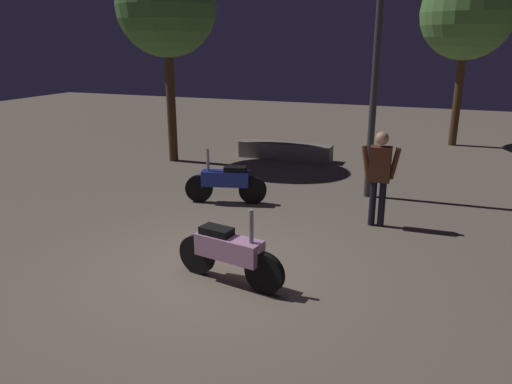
{
  "coord_description": "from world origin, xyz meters",
  "views": [
    {
      "loc": [
        2.91,
        -5.71,
        3.14
      ],
      "look_at": [
        0.43,
        0.76,
        1.0
      ],
      "focal_mm": 34.25,
      "sensor_mm": 36.0,
      "label": 1
    }
  ],
  "objects_px": {
    "person_rider_beside": "(380,171)",
    "streetlamp_near": "(379,19)",
    "motorcycle_pink_foreground": "(229,253)",
    "motorcycle_blue_parked_left": "(226,182)"
  },
  "relations": [
    {
      "from": "person_rider_beside",
      "to": "streetlamp_near",
      "type": "distance_m",
      "value": 3.08
    },
    {
      "from": "streetlamp_near",
      "to": "motorcycle_pink_foreground",
      "type": "bearing_deg",
      "value": -103.97
    },
    {
      "from": "motorcycle_pink_foreground",
      "to": "streetlamp_near",
      "type": "distance_m",
      "value": 5.67
    },
    {
      "from": "motorcycle_pink_foreground",
      "to": "motorcycle_blue_parked_left",
      "type": "xyz_separation_m",
      "value": [
        -1.47,
        3.13,
        0.0
      ]
    },
    {
      "from": "streetlamp_near",
      "to": "motorcycle_blue_parked_left",
      "type": "bearing_deg",
      "value": -150.66
    },
    {
      "from": "motorcycle_pink_foreground",
      "to": "person_rider_beside",
      "type": "relative_size",
      "value": 0.98
    },
    {
      "from": "person_rider_beside",
      "to": "motorcycle_blue_parked_left",
      "type": "bearing_deg",
      "value": 84.21
    },
    {
      "from": "motorcycle_blue_parked_left",
      "to": "streetlamp_near",
      "type": "height_order",
      "value": "streetlamp_near"
    },
    {
      "from": "motorcycle_pink_foreground",
      "to": "streetlamp_near",
      "type": "bearing_deg",
      "value": 86.63
    },
    {
      "from": "motorcycle_pink_foreground",
      "to": "streetlamp_near",
      "type": "relative_size",
      "value": 0.29
    }
  ]
}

